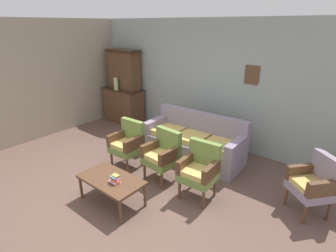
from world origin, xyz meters
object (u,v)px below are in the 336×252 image
(floral_couch, at_px, (194,143))
(wingback_chair_by_fireplace, at_px, (314,182))
(armchair_by_doorway, at_px, (128,142))
(armchair_row_middle, at_px, (163,153))
(side_cabinet, at_px, (124,105))
(armchair_near_couch_end, at_px, (200,168))
(coffee_table, at_px, (111,181))
(book_stack_on_table, at_px, (115,180))
(vase_on_cabinet, at_px, (116,84))

(floral_couch, bearing_deg, wingback_chair_by_fireplace, -8.66)
(armchair_by_doorway, xyz_separation_m, wingback_chair_by_fireplace, (3.03, 0.73, 0.00))
(armchair_by_doorway, distance_m, armchair_row_middle, 0.81)
(side_cabinet, xyz_separation_m, armchair_by_doorway, (1.94, -1.65, 0.03))
(armchair_near_couch_end, distance_m, coffee_table, 1.35)
(book_stack_on_table, bearing_deg, side_cabinet, 136.12)
(armchair_row_middle, bearing_deg, armchair_near_couch_end, -1.74)
(armchair_by_doorway, bearing_deg, wingback_chair_by_fireplace, 13.62)
(vase_on_cabinet, height_order, book_stack_on_table, vase_on_cabinet)
(floral_couch, distance_m, coffee_table, 2.01)
(armchair_near_couch_end, bearing_deg, book_stack_on_table, -128.72)
(vase_on_cabinet, bearing_deg, book_stack_on_table, -41.36)
(floral_couch, xyz_separation_m, wingback_chair_by_fireplace, (2.25, -0.34, 0.17))
(armchair_by_doorway, distance_m, wingback_chair_by_fireplace, 3.12)
(vase_on_cabinet, bearing_deg, armchair_by_doorway, -36.47)
(floral_couch, bearing_deg, coffee_table, -94.21)
(side_cabinet, xyz_separation_m, coffee_table, (2.57, -2.57, -0.09))
(armchair_by_doorway, bearing_deg, side_cabinet, 139.66)
(side_cabinet, height_order, floral_couch, side_cabinet)
(floral_couch, xyz_separation_m, armchair_near_couch_end, (0.79, -1.04, 0.17))
(side_cabinet, distance_m, wingback_chair_by_fireplace, 5.05)
(armchair_row_middle, relative_size, wingback_chair_by_fireplace, 1.00)
(armchair_by_doorway, xyz_separation_m, armchair_near_couch_end, (1.57, 0.04, 0.00))
(side_cabinet, height_order, book_stack_on_table, side_cabinet)
(coffee_table, distance_m, book_stack_on_table, 0.17)
(floral_couch, bearing_deg, book_stack_on_table, -90.22)
(vase_on_cabinet, distance_m, book_stack_on_table, 3.72)
(vase_on_cabinet, bearing_deg, wingback_chair_by_fireplace, -8.29)
(side_cabinet, bearing_deg, armchair_row_middle, -29.96)
(vase_on_cabinet, bearing_deg, coffee_table, -42.45)
(floral_couch, bearing_deg, armchair_near_couch_end, -52.53)
(vase_on_cabinet, xyz_separation_m, book_stack_on_table, (2.75, -2.42, -0.62))
(armchair_near_couch_end, bearing_deg, coffee_table, -134.24)
(armchair_by_doorway, relative_size, wingback_chair_by_fireplace, 1.00)
(side_cabinet, relative_size, armchair_row_middle, 1.28)
(floral_couch, xyz_separation_m, book_stack_on_table, (-0.01, -2.04, 0.15))
(side_cabinet, xyz_separation_m, armchair_near_couch_end, (3.51, -1.60, 0.03))
(wingback_chair_by_fireplace, height_order, book_stack_on_table, wingback_chair_by_fireplace)
(armchair_row_middle, bearing_deg, coffee_table, -100.00)
(vase_on_cabinet, bearing_deg, floral_couch, -7.99)
(armchair_by_doorway, bearing_deg, armchair_row_middle, 4.62)
(side_cabinet, bearing_deg, floral_couch, -11.84)
(coffee_table, bearing_deg, armchair_by_doorway, 124.28)
(side_cabinet, xyz_separation_m, book_stack_on_table, (2.71, -2.60, 0.01))
(side_cabinet, xyz_separation_m, floral_couch, (2.72, -0.57, -0.14))
(side_cabinet, relative_size, coffee_table, 1.16)
(vase_on_cabinet, bearing_deg, side_cabinet, 76.76)
(side_cabinet, height_order, wingback_chair_by_fireplace, side_cabinet)
(armchair_by_doorway, bearing_deg, coffee_table, -55.72)
(vase_on_cabinet, relative_size, floral_couch, 0.16)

